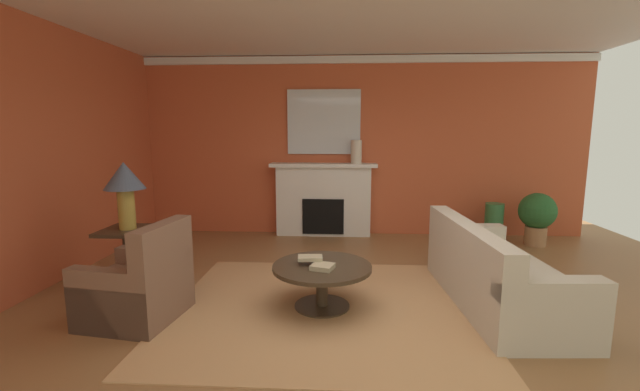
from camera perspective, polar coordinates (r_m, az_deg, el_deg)
name	(u,v)px	position (r m, az deg, el deg)	size (l,w,h in m)	color
ground_plane	(362,314)	(4.23, 5.83, -16.03)	(9.31, 9.31, 0.00)	olive
wall_fireplace	(355,147)	(7.13, 4.87, 6.77)	(7.76, 0.12, 3.03)	#C65633
wall_window	(16,157)	(5.38, -36.64, 4.34)	(0.12, 7.06, 3.03)	#C65633
crown_moulding	(356,60)	(7.14, 5.04, 18.33)	(7.76, 0.08, 0.12)	white
area_rug	(322,307)	(4.34, 0.29, -15.24)	(3.02, 2.73, 0.01)	tan
fireplace	(323,202)	(7.02, 0.48, -0.84)	(1.80, 0.35, 1.25)	white
mantel_mirror	(324,122)	(7.04, 0.54, 10.19)	(1.23, 0.04, 1.08)	silver
sofa	(494,276)	(4.68, 23.06, -10.29)	(1.02, 2.15, 0.85)	beige
armchair_near_window	(139,288)	(4.34, -23.91, -11.72)	(0.91, 0.91, 0.95)	brown
coffee_table	(322,276)	(4.21, 0.29, -11.15)	(1.00, 1.00, 0.45)	#3D2D1E
side_table	(130,255)	(5.15, -24.93, -7.47)	(0.56, 0.56, 0.70)	#3D2D1E
table_lamp	(125,182)	(4.99, -25.55, 1.66)	(0.44, 0.44, 0.75)	#B28E38
vase_tall_corner	(494,223)	(7.20, 23.03, -3.51)	(0.29, 0.29, 0.64)	#33703D
vase_mantel_right	(356,152)	(6.87, 5.08, 6.06)	(0.18, 0.18, 0.39)	beige
book_red_cover	(323,267)	(4.06, 0.35, -9.88)	(0.21, 0.19, 0.05)	tan
book_art_folio	(310,258)	(4.18, -1.37, -8.68)	(0.25, 0.15, 0.04)	tan
potted_plant	(537,215)	(7.25, 27.98, -2.36)	(0.56, 0.56, 0.83)	#A8754C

